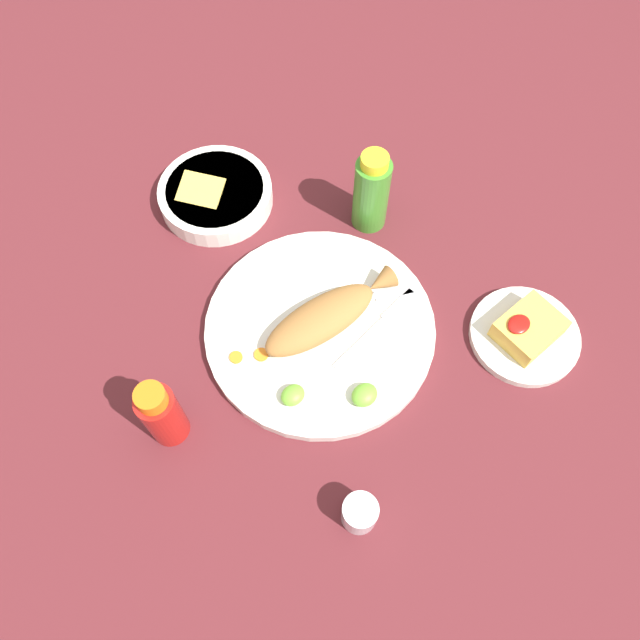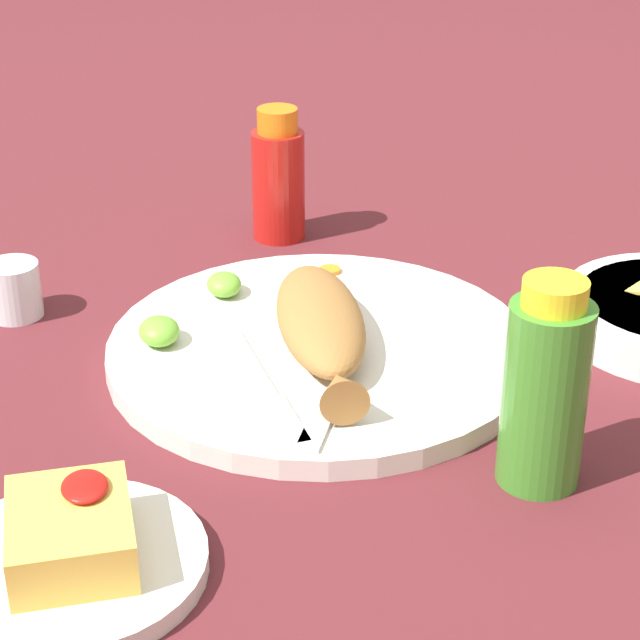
% 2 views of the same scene
% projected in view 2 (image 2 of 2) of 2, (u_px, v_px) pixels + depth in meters
% --- Properties ---
extents(ground_plane, '(4.00, 4.00, 0.00)m').
position_uv_depth(ground_plane, '(320.00, 359.00, 0.99)').
color(ground_plane, '#561E23').
extents(main_plate, '(0.36, 0.36, 0.02)m').
position_uv_depth(main_plate, '(320.00, 350.00, 0.99)').
color(main_plate, silver).
rests_on(main_plate, ground_plane).
extents(fried_fish, '(0.24, 0.09, 0.04)m').
position_uv_depth(fried_fish, '(322.00, 325.00, 0.97)').
color(fried_fish, '#996633').
rests_on(fried_fish, main_plate).
extents(fork_near, '(0.17, 0.09, 0.00)m').
position_uv_depth(fork_near, '(331.00, 396.00, 0.90)').
color(fork_near, silver).
rests_on(fork_near, main_plate).
extents(fork_far, '(0.19, 0.03, 0.00)m').
position_uv_depth(fork_far, '(269.00, 391.00, 0.91)').
color(fork_far, silver).
rests_on(fork_far, main_plate).
extents(carrot_slice_near, '(0.02, 0.02, 0.00)m').
position_uv_depth(carrot_slice_near, '(316.00, 286.00, 1.08)').
color(carrot_slice_near, orange).
rests_on(carrot_slice_near, main_plate).
extents(carrot_slice_mid, '(0.02, 0.02, 0.00)m').
position_uv_depth(carrot_slice_mid, '(330.00, 270.00, 1.11)').
color(carrot_slice_mid, orange).
rests_on(carrot_slice_mid, main_plate).
extents(lime_wedge_main, '(0.04, 0.03, 0.02)m').
position_uv_depth(lime_wedge_main, '(224.00, 284.00, 1.06)').
color(lime_wedge_main, '#6BB233').
rests_on(lime_wedge_main, main_plate).
extents(lime_wedge_side, '(0.04, 0.03, 0.02)m').
position_uv_depth(lime_wedge_side, '(159.00, 331.00, 0.98)').
color(lime_wedge_side, '#6BB233').
rests_on(lime_wedge_side, main_plate).
extents(hot_sauce_bottle_red, '(0.06, 0.06, 0.14)m').
position_uv_depth(hot_sauce_bottle_red, '(278.00, 179.00, 1.20)').
color(hot_sauce_bottle_red, '#B21914').
rests_on(hot_sauce_bottle_red, ground_plane).
extents(hot_sauce_bottle_green, '(0.06, 0.06, 0.16)m').
position_uv_depth(hot_sauce_bottle_green, '(545.00, 388.00, 0.80)').
color(hot_sauce_bottle_green, '#3D8428').
rests_on(hot_sauce_bottle_green, ground_plane).
extents(salt_cup, '(0.05, 0.05, 0.05)m').
position_uv_depth(salt_cup, '(14.00, 293.00, 1.06)').
color(salt_cup, silver).
rests_on(salt_cup, ground_plane).
extents(side_plate_fries, '(0.17, 0.17, 0.01)m').
position_uv_depth(side_plate_fries, '(74.00, 565.00, 0.74)').
color(side_plate_fries, silver).
rests_on(side_plate_fries, ground_plane).
extents(fries_pile, '(0.09, 0.08, 0.04)m').
position_uv_depth(fries_pile, '(71.00, 532.00, 0.73)').
color(fries_pile, gold).
rests_on(fries_pile, side_plate_fries).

